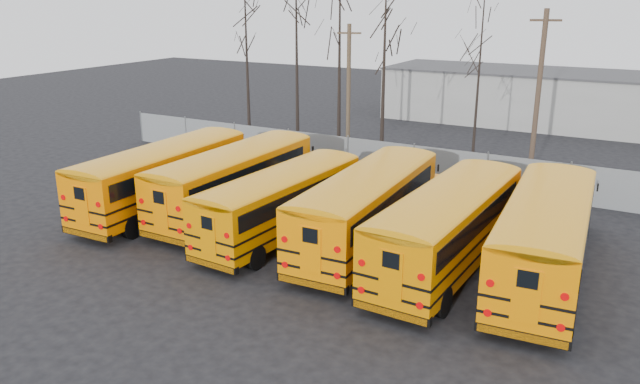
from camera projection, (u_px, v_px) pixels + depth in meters
The scene contains 16 objects.
ground at pixel (301, 257), 24.19m from camera, with size 120.00×120.00×0.00m, color black.
fence at pixel (413, 163), 33.89m from camera, with size 40.00×0.04×2.00m, color gray.
distant_building at pixel (529, 97), 49.32m from camera, with size 22.00×8.00×4.00m, color #AAA9A5.
bus_a at pixel (166, 171), 29.06m from camera, with size 2.85×11.44×3.19m.
bus_b at pixel (237, 175), 28.55m from camera, with size 2.72×11.28×3.15m.
bus_c at pixel (284, 197), 25.84m from camera, with size 3.07×10.57×2.92m.
bus_d at pixel (370, 202), 24.78m from camera, with size 3.07×11.52×3.20m.
bus_e at pixel (451, 221), 22.69m from camera, with size 3.11×11.48×3.18m.
bus_f at pixel (547, 230), 21.70m from camera, with size 3.48×11.73×3.24m.
utility_pole_left at pixel (348, 91), 37.97m from camera, with size 1.40×0.55×8.11m.
utility_pole_right at pixel (538, 93), 33.63m from camera, with size 1.57×0.60×9.07m.
tree_0 at pixel (247, 68), 41.12m from camera, with size 0.26×0.26×10.29m, color black.
tree_1 at pixel (297, 59), 42.47m from camera, with size 0.26×0.26×11.13m, color black.
tree_2 at pixel (339, 70), 37.88m from camera, with size 0.26×0.26×10.71m, color black.
tree_3 at pixel (383, 85), 35.19m from camera, with size 0.26×0.26×9.76m, color black.
tree_4 at pixel (478, 90), 33.82m from camera, with size 0.26×0.26×9.59m, color black.
Camera 1 is at (11.49, -19.12, 9.72)m, focal length 35.00 mm.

